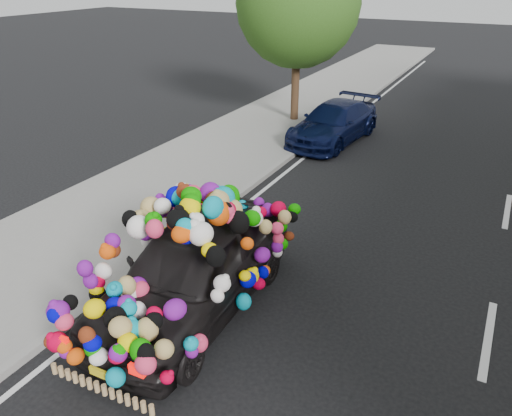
{
  "coord_description": "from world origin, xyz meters",
  "views": [
    {
      "loc": [
        3.21,
        -6.99,
        5.16
      ],
      "look_at": [
        -0.79,
        0.69,
        0.96
      ],
      "focal_mm": 35.0,
      "sensor_mm": 36.0,
      "label": 1
    }
  ],
  "objects": [
    {
      "name": "ground",
      "position": [
        0.0,
        0.0,
        0.0
      ],
      "size": [
        100.0,
        100.0,
        0.0
      ],
      "primitive_type": "plane",
      "color": "black",
      "rests_on": "ground"
    },
    {
      "name": "sidewalk",
      "position": [
        -4.3,
        0.0,
        0.06
      ],
      "size": [
        4.0,
        60.0,
        0.12
      ],
      "primitive_type": "cube",
      "color": "gray",
      "rests_on": "ground"
    },
    {
      "name": "kerb",
      "position": [
        -2.35,
        0.0,
        0.07
      ],
      "size": [
        0.15,
        60.0,
        0.13
      ],
      "primitive_type": "cube",
      "color": "gray",
      "rests_on": "ground"
    },
    {
      "name": "lane_markings",
      "position": [
        3.6,
        0.0,
        0.01
      ],
      "size": [
        6.0,
        50.0,
        0.01
      ],
      "primitive_type": null,
      "color": "silver",
      "rests_on": "ground"
    },
    {
      "name": "tree_near_sidewalk",
      "position": [
        -3.8,
        9.5,
        4.02
      ],
      "size": [
        4.2,
        4.2,
        6.13
      ],
      "color": "#332114",
      "rests_on": "ground"
    },
    {
      "name": "plush_art_car",
      "position": [
        -0.84,
        -1.4,
        1.11
      ],
      "size": [
        2.28,
        4.71,
        2.17
      ],
      "rotation": [
        0.0,
        0.0,
        0.03
      ],
      "color": "black",
      "rests_on": "ground"
    },
    {
      "name": "navy_sedan",
      "position": [
        -1.79,
        8.05,
        0.61
      ],
      "size": [
        2.18,
        4.38,
        1.22
      ],
      "primitive_type": "imported",
      "rotation": [
        0.0,
        0.0,
        -0.11
      ],
      "color": "black",
      "rests_on": "ground"
    }
  ]
}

